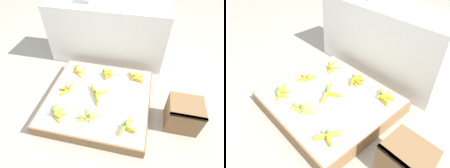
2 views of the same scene
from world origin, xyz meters
TOP-DOWN VIEW (x-y plane):
  - ground_plane at (0.00, 0.00)m, footprint 10.00×10.00m
  - display_platform at (0.00, 0.00)m, footprint 1.05×0.99m
  - back_vendor_table at (-0.10, 0.85)m, footprint 1.45×0.49m
  - wooden_crate at (0.84, -0.07)m, footprint 0.30×0.26m
  - banana_bunch_front_left at (-0.31, -0.31)m, footprint 0.18×0.20m
  - banana_bunch_front_midleft at (-0.01, -0.29)m, footprint 0.23×0.17m
  - banana_bunch_front_midright at (0.35, -0.31)m, footprint 0.16×0.21m
  - banana_bunch_middle_left at (-0.34, -0.00)m, footprint 0.15×0.21m
  - banana_bunch_middle_midleft at (-0.01, 0.00)m, footprint 0.24×0.28m
  - banana_bunch_back_left at (-0.33, 0.30)m, footprint 0.21×0.23m
  - banana_bunch_back_midleft at (0.01, 0.32)m, footprint 0.14×0.21m
  - banana_bunch_back_midright at (0.34, 0.34)m, footprint 0.20×0.17m
  - foam_tray_white at (0.05, 0.76)m, footprint 0.22×0.21m

SIDE VIEW (x-z plane):
  - ground_plane at x=0.00m, z-range 0.00..0.00m
  - display_platform at x=0.00m, z-range 0.00..0.13m
  - wooden_crate at x=0.84m, z-range 0.00..0.30m
  - banana_bunch_middle_left at x=-0.34m, z-range 0.12..0.20m
  - banana_bunch_back_midright at x=0.34m, z-range 0.12..0.21m
  - banana_bunch_back_left at x=-0.33m, z-range 0.11..0.21m
  - banana_bunch_back_midleft at x=0.01m, z-range 0.11..0.21m
  - banana_bunch_front_midright at x=0.35m, z-range 0.12..0.21m
  - banana_bunch_front_midleft at x=-0.01m, z-range 0.11..0.22m
  - banana_bunch_middle_midleft at x=-0.01m, z-range 0.11..0.22m
  - banana_bunch_front_left at x=-0.31m, z-range 0.11..0.22m
  - back_vendor_table at x=-0.10m, z-range 0.00..0.74m
  - foam_tray_white at x=0.05m, z-range 0.74..0.76m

